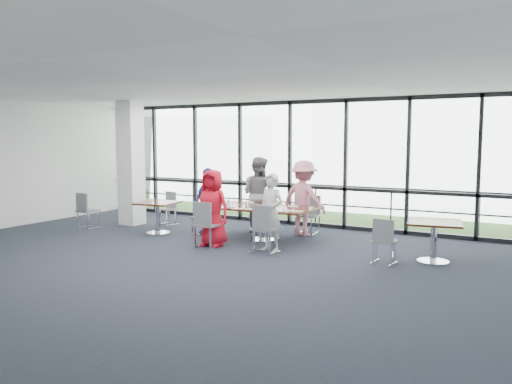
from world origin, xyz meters
The scene contains 40 objects.
floor centered at (0.00, 0.00, -0.01)m, with size 12.00×10.00×0.02m, color #1C222B.
ceiling centered at (0.00, 0.00, 3.20)m, with size 12.00×10.00×0.04m, color silver.
curtain_wall_back centered at (0.00, 5.00, 1.60)m, with size 12.00×0.10×3.20m, color white.
structural_column centered at (-3.60, 3.00, 1.60)m, with size 0.50×0.50×3.20m, color white.
apron centered at (0.00, 10.00, -0.02)m, with size 80.00×70.00×0.02m, color gray.
grass_strip centered at (0.00, 8.00, 0.01)m, with size 80.00×5.00×0.01m, color #3E6328.
hangar_main centered at (4.00, 32.00, 3.00)m, with size 24.00×10.00×6.00m, color silver.
hangar_aux centered at (-18.00, 28.00, 2.00)m, with size 10.00×6.00×4.00m, color silver.
guard_rail centered at (0.00, 5.60, 0.50)m, with size 0.06×0.06×12.00m, color #2D2D33.
main_table centered at (0.39, 2.77, 0.65)m, with size 2.25×1.26×0.75m.
side_table_left centered at (-2.15, 2.30, 0.63)m, with size 0.99×0.99×0.75m.
side_table_right centered at (4.01, 2.53, 0.64)m, with size 1.06×1.06×0.75m.
diner_near_left centered at (-0.25, 1.78, 0.80)m, with size 0.78×0.51×1.60m, color red.
diner_near_right centered at (1.04, 1.91, 0.78)m, with size 0.57×0.41×1.55m, color beige.
diner_far_left centered at (-0.22, 3.71, 0.90)m, with size 0.87×0.54×1.80m, color slate.
diner_far_right centered at (0.94, 3.74, 0.87)m, with size 1.12×0.58×1.73m, color #D0798A.
diner_end centered at (-1.06, 2.83, 0.78)m, with size 0.91×0.50×1.56m, color navy.
chair_main_nl centered at (-0.28, 1.64, 0.46)m, with size 0.45×0.45×0.93m, color slate, non-canonical shape.
chair_main_nr centered at (1.00, 1.73, 0.47)m, with size 0.46×0.46×0.94m, color slate, non-canonical shape.
chair_main_fl centered at (-0.21, 3.85, 0.42)m, with size 0.41×0.41×0.83m, color slate, non-canonical shape.
chair_main_fr centered at (0.96, 3.95, 0.44)m, with size 0.43×0.43×0.87m, color slate, non-canonical shape.
chair_main_end centered at (-1.21, 2.76, 0.41)m, with size 0.40×0.40×0.81m, color slate, non-canonical shape.
chair_spare_la centered at (-4.12, 1.98, 0.44)m, with size 0.43×0.43×0.88m, color slate, non-canonical shape.
chair_spare_lb centered at (-2.72, 3.37, 0.41)m, with size 0.40×0.40×0.83m, color slate, non-canonical shape.
chair_spare_r centered at (3.26, 2.01, 0.40)m, with size 0.39×0.39×0.81m, color slate, non-canonical shape.
plate_nl centered at (-0.22, 2.40, 0.76)m, with size 0.25×0.25×0.01m, color white.
plate_nr centered at (1.10, 2.39, 0.76)m, with size 0.27×0.27×0.01m, color white.
plate_fl centered at (-0.22, 3.21, 0.76)m, with size 0.28×0.28×0.01m, color white.
plate_fr centered at (0.97, 3.11, 0.76)m, with size 0.24×0.24×0.01m, color white.
plate_end centered at (-0.55, 2.80, 0.76)m, with size 0.29×0.29×0.01m, color white.
tumbler_a centered at (0.17, 2.47, 0.82)m, with size 0.07×0.07×0.14m, color white.
tumbler_b centered at (0.76, 2.55, 0.82)m, with size 0.07×0.07×0.13m, color white.
tumbler_c centered at (0.44, 3.08, 0.83)m, with size 0.08×0.08×0.15m, color white.
tumbler_d centered at (-0.34, 2.53, 0.82)m, with size 0.07×0.07×0.14m, color white.
menu_a centered at (0.26, 2.29, 0.75)m, with size 0.30×0.21×0.00m, color beige.
menu_b centered at (1.31, 2.49, 0.75)m, with size 0.32×0.22×0.00m, color beige.
menu_c centered at (0.50, 3.27, 0.75)m, with size 0.29×0.20×0.00m, color beige.
condiment_caddy centered at (0.40, 2.88, 0.77)m, with size 0.10×0.07×0.04m, color black.
ketchup_bottle centered at (0.42, 2.78, 0.84)m, with size 0.06×0.06×0.18m, color #A80A13.
green_bottle centered at (0.48, 2.78, 0.85)m, with size 0.05×0.05×0.20m, color #1D6F22.
Camera 1 is at (5.47, -6.74, 2.21)m, focal length 35.00 mm.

